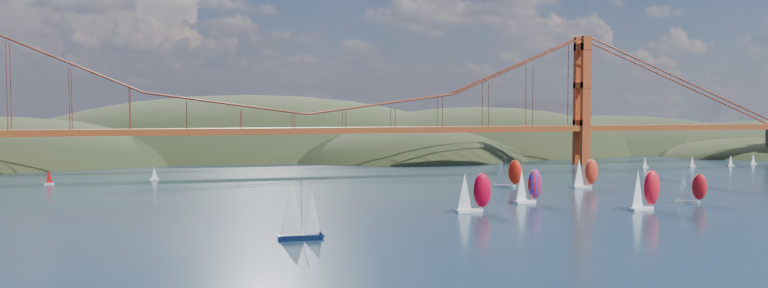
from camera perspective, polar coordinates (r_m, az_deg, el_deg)
ground at (r=121.00m, az=8.97°, el=-9.11°), size 1200.00×1200.00×0.00m
headlands at (r=398.96m, az=-1.93°, el=-2.50°), size 725.00×225.00×96.00m
bridge at (r=291.52m, az=-6.28°, el=4.28°), size 552.00×12.00×55.00m
sloop_navy at (r=141.39m, az=-6.59°, el=-5.08°), size 8.07×4.60×12.52m
racer_0 at (r=178.30m, az=6.80°, el=-3.62°), size 9.21×4.16×10.43m
racer_1 at (r=191.31m, az=19.23°, el=-3.24°), size 9.76×5.68×10.94m
racer_2 at (r=209.61m, az=22.35°, el=-3.06°), size 7.75×5.78×8.74m
racer_3 at (r=237.30m, az=15.07°, el=-2.12°), size 8.89×3.98×10.07m
racer_5 at (r=234.85m, az=9.40°, el=-2.16°), size 8.42×6.87×9.64m
racer_rwb at (r=197.19m, az=10.92°, el=-3.11°), size 8.80×4.93×9.86m
distant_boat_2 at (r=262.29m, az=-24.16°, el=-2.32°), size 3.00×2.00×4.70m
distant_boat_3 at (r=265.73m, az=-17.10°, el=-2.13°), size 3.00×2.00×4.70m
distant_boat_4 at (r=320.88m, az=19.28°, el=-1.32°), size 3.00×2.00×4.70m
distant_boat_5 at (r=334.27m, az=22.44°, el=-1.21°), size 3.00×2.00×4.70m
distant_boat_6 at (r=345.38m, az=24.90°, el=-1.14°), size 3.00×2.00×4.70m
distant_boat_7 at (r=359.34m, az=26.32°, el=-1.02°), size 3.00×2.00×4.70m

